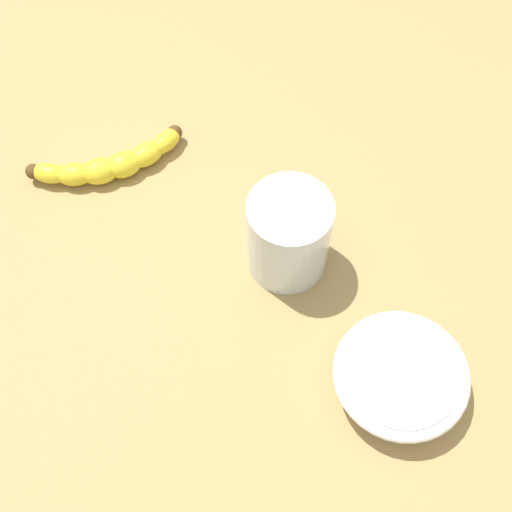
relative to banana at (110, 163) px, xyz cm
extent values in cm
cube|color=#A58751|center=(-8.55, 13.78, -3.10)|extent=(120.00, 120.00, 3.00)
ellipsoid|color=yellow|center=(7.26, -0.49, 0.00)|extent=(5.09, 4.02, 2.41)
ellipsoid|color=yellow|center=(4.42, 0.44, 0.00)|extent=(5.00, 3.73, 2.81)
ellipsoid|color=yellow|center=(1.45, 0.82, 0.00)|extent=(4.59, 3.34, 3.21)
ellipsoid|color=yellow|center=(-1.54, 0.61, 0.00)|extent=(4.96, 3.90, 3.21)
ellipsoid|color=yellow|center=(-4.44, -0.16, 0.00)|extent=(5.20, 4.20, 2.81)
ellipsoid|color=yellow|center=(-7.13, -1.46, 0.00)|extent=(5.10, 4.40, 2.41)
sphere|color=#513819|center=(9.11, -1.30, 0.00)|extent=(1.87, 1.87, 1.87)
sphere|color=#513819|center=(-8.86, -2.52, 0.00)|extent=(1.87, 1.87, 1.87)
cylinder|color=silver|center=(-17.01, 17.61, 3.79)|extent=(9.05, 9.05, 10.79)
cylinder|color=#ECC66B|center=(-17.01, 17.61, 2.80)|extent=(8.55, 8.55, 8.32)
cylinder|color=white|center=(-23.57, 34.90, 0.38)|extent=(11.51, 11.51, 3.97)
torus|color=white|center=(-23.57, 34.90, 1.77)|extent=(13.71, 13.71, 1.20)
camera|label=1|loc=(-3.61, 52.56, 66.58)|focal=47.77mm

